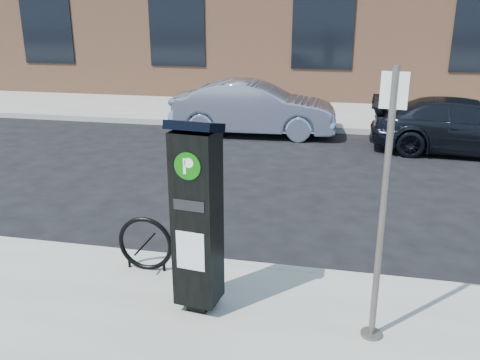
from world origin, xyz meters
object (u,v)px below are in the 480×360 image
(sign_pole, at_px, (383,213))
(bike_rack, at_px, (145,244))
(parking_kiosk, at_px, (197,216))
(car_silver, at_px, (254,108))
(car_dark, at_px, (467,127))

(sign_pole, xyz_separation_m, bike_rack, (-2.56, 0.78, -0.91))
(parking_kiosk, height_order, bike_rack, parking_kiosk)
(car_silver, xyz_separation_m, car_dark, (5.01, -0.81, -0.08))
(parking_kiosk, distance_m, bike_rack, 1.28)
(bike_rack, distance_m, car_dark, 8.47)
(sign_pole, bearing_deg, car_dark, 82.56)
(parking_kiosk, relative_size, car_silver, 0.47)
(parking_kiosk, xyz_separation_m, bike_rack, (-0.85, 0.66, -0.69))
(sign_pole, xyz_separation_m, car_silver, (-2.76, 8.55, -0.70))
(car_silver, relative_size, car_dark, 1.00)
(parking_kiosk, distance_m, sign_pole, 1.73)
(parking_kiosk, relative_size, car_dark, 0.47)
(sign_pole, relative_size, car_dark, 0.59)
(parking_kiosk, bearing_deg, car_dark, 69.35)
(car_dark, bearing_deg, car_silver, 84.17)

